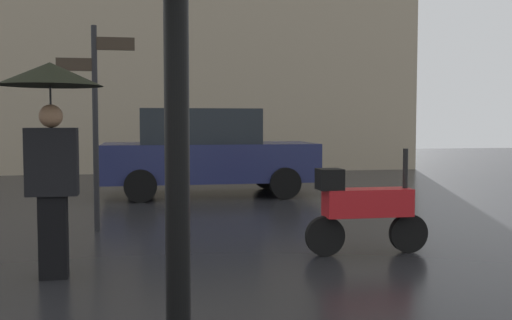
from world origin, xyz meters
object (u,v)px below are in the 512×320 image
parked_scooter (364,207)px  parked_car_left (206,151)px  street_signpost (96,107)px  pedestrian_with_umbrella (51,111)px

parked_scooter → parked_car_left: 6.17m
parked_car_left → street_signpost: bearing=57.0°
parked_car_left → street_signpost: (-1.94, -3.85, 0.83)m
pedestrian_with_umbrella → parked_car_left: (2.15, 6.50, -0.72)m
parked_scooter → street_signpost: size_ratio=0.51×
pedestrian_with_umbrella → street_signpost: (0.21, 2.66, 0.11)m
pedestrian_with_umbrella → street_signpost: size_ratio=0.73×
pedestrian_with_umbrella → street_signpost: street_signpost is taller
pedestrian_with_umbrella → street_signpost: bearing=-104.5°
pedestrian_with_umbrella → street_signpost: 2.67m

